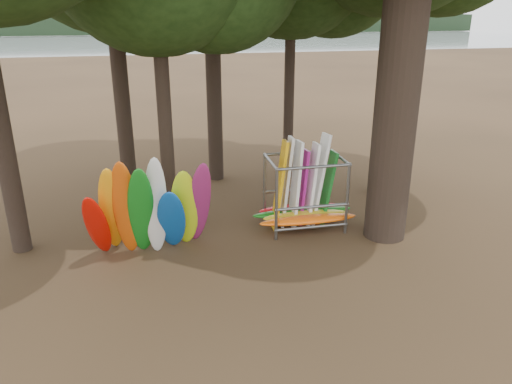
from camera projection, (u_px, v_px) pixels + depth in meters
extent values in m
plane|color=#47331E|center=(245.00, 261.00, 13.52)|extent=(120.00, 120.00, 0.00)
plane|color=gray|center=(161.00, 55.00, 68.37)|extent=(160.00, 160.00, 0.00)
cube|color=black|center=(153.00, 25.00, 113.37)|extent=(160.00, 4.00, 4.00)
cylinder|color=black|center=(117.00, 47.00, 16.36)|extent=(0.54, 0.54, 10.44)
cylinder|color=black|center=(211.00, 4.00, 17.67)|extent=(0.58, 0.58, 13.05)
cylinder|color=black|center=(290.00, 49.00, 18.52)|extent=(0.39, 0.39, 9.95)
cylinder|color=black|center=(162.00, 68.00, 14.31)|extent=(0.42, 0.42, 9.63)
cylinder|color=black|center=(388.00, 30.00, 16.44)|extent=(0.48, 0.48, 11.46)
cylinder|color=black|center=(407.00, 5.00, 12.73)|extent=(1.20, 1.20, 12.99)
ellipsoid|color=#C20C03|center=(97.00, 226.00, 13.03)|extent=(0.75, 1.69, 2.33)
ellipsoid|color=orange|center=(112.00, 211.00, 13.17)|extent=(0.75, 1.86, 2.99)
ellipsoid|color=#C5480B|center=(126.00, 210.00, 13.00)|extent=(0.71, 1.44, 3.10)
ellipsoid|color=#126B19|center=(141.00, 212.00, 13.07)|extent=(0.78, 1.55, 2.93)
ellipsoid|color=silver|center=(156.00, 207.00, 13.15)|extent=(0.72, 1.17, 3.08)
ellipsoid|color=#0C4799|center=(172.00, 220.00, 13.43)|extent=(0.86, 1.60, 2.28)
ellipsoid|color=#BAD616|center=(185.00, 209.00, 13.58)|extent=(0.84, 1.56, 2.74)
ellipsoid|color=#89205D|center=(199.00, 204.00, 13.59)|extent=(0.81, 1.85, 2.96)
ellipsoid|color=#FF610E|center=(308.00, 220.00, 15.08)|extent=(3.05, 0.55, 0.24)
ellipsoid|color=gold|center=(305.00, 215.00, 15.39)|extent=(2.68, 0.55, 0.24)
ellipsoid|color=#166416|center=(302.00, 212.00, 15.63)|extent=(3.21, 0.55, 0.24)
ellipsoid|color=red|center=(300.00, 208.00, 15.92)|extent=(2.67, 0.55, 0.24)
cube|color=#E0A10B|center=(280.00, 186.00, 15.09)|extent=(0.51, 0.77, 2.78)
cube|color=silver|center=(286.00, 182.00, 15.32)|extent=(0.46, 0.77, 2.82)
cube|color=white|center=(296.00, 185.00, 15.23)|extent=(0.35, 0.80, 2.72)
cube|color=#961975|center=(302.00, 187.00, 15.52)|extent=(0.35, 0.77, 2.40)
cube|color=white|center=(311.00, 185.00, 15.39)|extent=(0.41, 0.77, 2.62)
cube|color=white|center=(318.00, 179.00, 15.48)|extent=(0.62, 0.82, 2.87)
cube|color=#176721|center=(327.00, 188.00, 15.52)|extent=(0.54, 0.74, 2.34)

